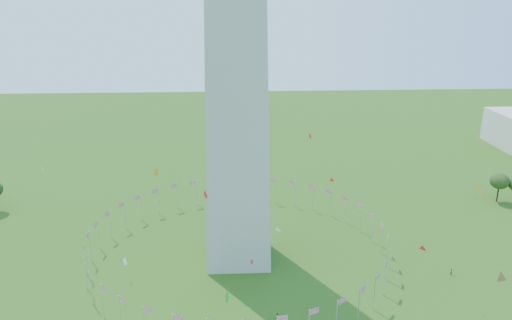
% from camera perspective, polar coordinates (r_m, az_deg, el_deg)
% --- Properties ---
extents(flag_ring, '(80.24, 80.24, 9.00)m').
position_cam_1_polar(flag_ring, '(138.53, -2.05, -9.45)').
color(flag_ring, silver).
rests_on(flag_ring, ground).
extents(kites_aloft, '(105.08, 68.21, 36.32)m').
position_cam_1_polar(kites_aloft, '(108.71, 5.08, -9.41)').
color(kites_aloft, red).
rests_on(kites_aloft, ground).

